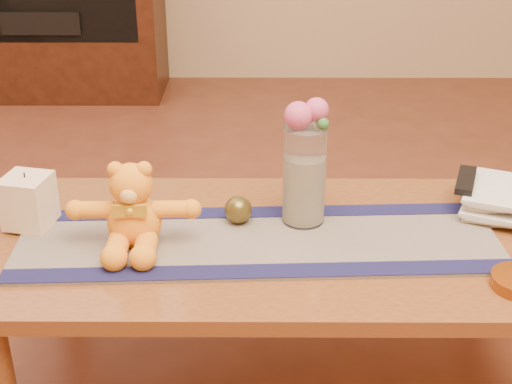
{
  "coord_description": "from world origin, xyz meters",
  "views": [
    {
      "loc": [
        -0.04,
        -1.58,
        1.37
      ],
      "look_at": [
        -0.05,
        0.0,
        0.58
      ],
      "focal_mm": 50.62,
      "sensor_mm": 36.0,
      "label": 1
    }
  ],
  "objects_px": {
    "teddy_bear": "(133,205)",
    "tv_remote": "(466,180)",
    "bronze_ball": "(238,210)",
    "book_bottom": "(463,203)",
    "glass_vase": "(304,175)",
    "pillar_candle": "(28,201)"
  },
  "relations": [
    {
      "from": "pillar_candle",
      "to": "tv_remote",
      "type": "bearing_deg",
      "value": 5.29
    },
    {
      "from": "tv_remote",
      "to": "glass_vase",
      "type": "bearing_deg",
      "value": -150.0
    },
    {
      "from": "teddy_bear",
      "to": "pillar_candle",
      "type": "distance_m",
      "value": 0.3
    },
    {
      "from": "pillar_candle",
      "to": "book_bottom",
      "type": "distance_m",
      "value": 1.16
    },
    {
      "from": "glass_vase",
      "to": "tv_remote",
      "type": "height_order",
      "value": "glass_vase"
    },
    {
      "from": "glass_vase",
      "to": "tv_remote",
      "type": "xyz_separation_m",
      "value": [
        0.44,
        0.08,
        -0.05
      ]
    },
    {
      "from": "pillar_candle",
      "to": "teddy_bear",
      "type": "bearing_deg",
      "value": -17.72
    },
    {
      "from": "teddy_bear",
      "to": "book_bottom",
      "type": "distance_m",
      "value": 0.89
    },
    {
      "from": "pillar_candle",
      "to": "tv_remote",
      "type": "height_order",
      "value": "pillar_candle"
    },
    {
      "from": "teddy_bear",
      "to": "tv_remote",
      "type": "xyz_separation_m",
      "value": [
        0.86,
        0.2,
        -0.03
      ]
    },
    {
      "from": "tv_remote",
      "to": "teddy_bear",
      "type": "bearing_deg",
      "value": -147.83
    },
    {
      "from": "teddy_bear",
      "to": "glass_vase",
      "type": "height_order",
      "value": "glass_vase"
    },
    {
      "from": "bronze_ball",
      "to": "book_bottom",
      "type": "xyz_separation_m",
      "value": [
        0.61,
        0.1,
        -0.03
      ]
    },
    {
      "from": "glass_vase",
      "to": "book_bottom",
      "type": "relative_size",
      "value": 1.17
    },
    {
      "from": "pillar_candle",
      "to": "book_bottom",
      "type": "xyz_separation_m",
      "value": [
        1.15,
        0.12,
        -0.06
      ]
    },
    {
      "from": "teddy_bear",
      "to": "pillar_candle",
      "type": "xyz_separation_m",
      "value": [
        -0.29,
        0.09,
        -0.04
      ]
    },
    {
      "from": "teddy_bear",
      "to": "pillar_candle",
      "type": "bearing_deg",
      "value": 161.12
    },
    {
      "from": "bronze_ball",
      "to": "tv_remote",
      "type": "distance_m",
      "value": 0.62
    },
    {
      "from": "teddy_bear",
      "to": "pillar_candle",
      "type": "relative_size",
      "value": 2.27
    },
    {
      "from": "bronze_ball",
      "to": "book_bottom",
      "type": "distance_m",
      "value": 0.62
    },
    {
      "from": "bronze_ball",
      "to": "tv_remote",
      "type": "height_order",
      "value": "tv_remote"
    },
    {
      "from": "bronze_ball",
      "to": "book_bottom",
      "type": "bearing_deg",
      "value": 9.63
    }
  ]
}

